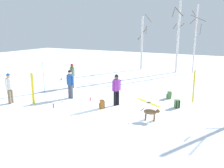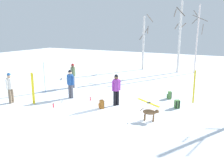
# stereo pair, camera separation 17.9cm
# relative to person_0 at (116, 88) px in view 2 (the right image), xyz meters

# --- Properties ---
(ground_plane) EXTENTS (60.00, 60.00, 0.00)m
(ground_plane) POSITION_rel_person_0_xyz_m (-1.17, -1.97, -0.98)
(ground_plane) COLOR white
(person_0) EXTENTS (0.34, 0.45, 1.72)m
(person_0) POSITION_rel_person_0_xyz_m (0.00, 0.00, 0.00)
(person_0) COLOR black
(person_0) RESTS_ON ground_plane
(person_1) EXTENTS (0.52, 0.34, 1.72)m
(person_1) POSITION_rel_person_0_xyz_m (-3.01, -0.10, 0.00)
(person_1) COLOR #4C4C56
(person_1) RESTS_ON ground_plane
(person_2) EXTENTS (0.34, 0.52, 1.72)m
(person_2) POSITION_rel_person_0_xyz_m (-5.36, -2.41, 0.00)
(person_2) COLOR #72604C
(person_2) RESTS_ON ground_plane
(person_3) EXTENTS (0.40, 0.40, 1.72)m
(person_3) POSITION_rel_person_0_xyz_m (-4.43, 2.00, 0.00)
(person_3) COLOR #4C4C56
(person_3) RESTS_ON ground_plane
(dog) EXTENTS (0.89, 0.34, 0.57)m
(dog) POSITION_rel_person_0_xyz_m (2.32, -1.18, -0.59)
(dog) COLOR brown
(dog) RESTS_ON ground_plane
(ski_pair_planted_0) EXTENTS (0.13, 0.12, 1.99)m
(ski_pair_planted_0) POSITION_rel_person_0_xyz_m (-5.35, 0.17, 0.01)
(ski_pair_planted_0) COLOR blue
(ski_pair_planted_0) RESTS_ON ground_plane
(ski_pair_planted_1) EXTENTS (0.10, 0.16, 1.87)m
(ski_pair_planted_1) POSITION_rel_person_0_xyz_m (3.63, 2.37, -0.05)
(ski_pair_planted_1) COLOR yellow
(ski_pair_planted_1) RESTS_ON ground_plane
(ski_pair_planted_2) EXTENTS (0.10, 0.13, 1.76)m
(ski_pair_planted_2) POSITION_rel_person_0_xyz_m (-4.13, -1.94, -0.10)
(ski_pair_planted_2) COLOR yellow
(ski_pair_planted_2) RESTS_ON ground_plane
(ski_pair_lying_0) EXTENTS (1.67, 1.07, 0.05)m
(ski_pair_lying_0) POSITION_rel_person_0_xyz_m (1.42, 1.23, -0.97)
(ski_pair_lying_0) COLOR yellow
(ski_pair_lying_0) RESTS_ON ground_plane
(ski_poles_0) EXTENTS (0.07, 0.21, 1.41)m
(ski_poles_0) POSITION_rel_person_0_xyz_m (-2.89, -1.04, -0.23)
(ski_poles_0) COLOR #B2B2BC
(ski_poles_0) RESTS_ON ground_plane
(backpack_0) EXTENTS (0.35, 0.34, 0.44)m
(backpack_0) POSITION_rel_person_0_xyz_m (-0.45, -0.80, -0.77)
(backpack_0) COLOR #99591E
(backpack_0) RESTS_ON ground_plane
(backpack_1) EXTENTS (0.33, 0.31, 0.44)m
(backpack_1) POSITION_rel_person_0_xyz_m (2.26, 2.54, -0.77)
(backpack_1) COLOR #4C7F3F
(backpack_1) RESTS_ON ground_plane
(backpack_2) EXTENTS (0.33, 0.34, 0.44)m
(backpack_2) POSITION_rel_person_0_xyz_m (3.02, 1.09, -0.77)
(backpack_2) COLOR #4C7F3F
(backpack_2) RESTS_ON ground_plane
(water_bottle_0) EXTENTS (0.07, 0.07, 0.23)m
(water_bottle_0) POSITION_rel_person_0_xyz_m (-1.69, 0.01, -0.87)
(water_bottle_0) COLOR red
(water_bottle_0) RESTS_ON ground_plane
(water_bottle_1) EXTENTS (0.08, 0.08, 0.23)m
(water_bottle_1) POSITION_rel_person_0_xyz_m (-2.76, -1.90, -0.87)
(water_bottle_1) COLOR red
(water_bottle_1) RESTS_ON ground_plane
(birch_tree_0) EXTENTS (1.33, 1.32, 5.42)m
(birch_tree_0) POSITION_rel_person_0_xyz_m (-2.69, 11.34, 1.81)
(birch_tree_0) COLOR silver
(birch_tree_0) RESTS_ON ground_plane
(birch_tree_1) EXTENTS (1.09, 1.12, 6.53)m
(birch_tree_1) POSITION_rel_person_0_xyz_m (0.82, 11.29, 2.41)
(birch_tree_1) COLOR silver
(birch_tree_1) RESTS_ON ground_plane
(birch_tree_2) EXTENTS (1.39, 1.40, 6.21)m
(birch_tree_2) POSITION_rel_person_0_xyz_m (2.31, 11.80, 2.26)
(birch_tree_2) COLOR silver
(birch_tree_2) RESTS_ON ground_plane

